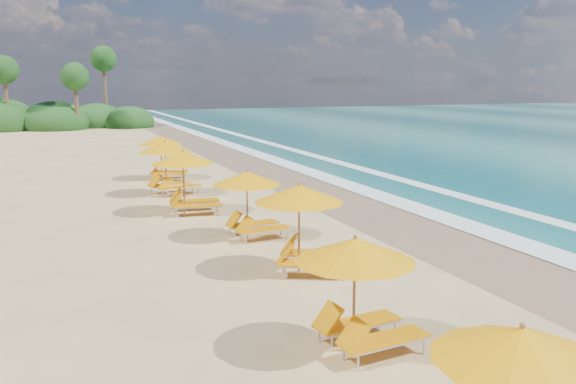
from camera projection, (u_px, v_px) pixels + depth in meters
The scene contains 10 objects.
ground at pixel (288, 230), 18.65m from camera, with size 160.00×160.00×0.00m, color #D3B77C.
wet_sand at pixel (398, 219), 20.12m from camera, with size 4.00×160.00×0.01m, color #8C7253.
surf_foam at pixel (463, 212), 21.11m from camera, with size 4.00×160.00×0.01m.
station_1 at pixel (362, 286), 10.08m from camera, with size 2.37×2.22×2.08m.
station_2 at pixel (306, 222), 14.33m from camera, with size 2.93×2.93×2.21m.
station_3 at pixel (252, 200), 17.50m from camera, with size 2.35×2.21×2.06m.
station_4 at pixel (189, 178), 20.78m from camera, with size 2.64×2.51×2.25m.
station_5 at pixel (169, 164), 24.23m from camera, with size 2.85×2.80×2.23m.
station_6 at pixel (165, 155), 28.02m from camera, with size 2.70×2.65×2.10m.
treeline at pixel (10, 120), 56.27m from camera, with size 25.80×8.80×9.74m.
Camera 1 is at (-6.80, -16.79, 4.58)m, focal length 37.21 mm.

